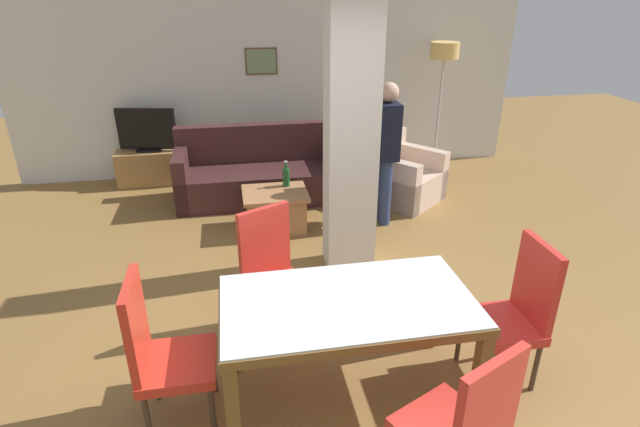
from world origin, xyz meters
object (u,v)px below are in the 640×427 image
at_px(armchair, 400,178).
at_px(floor_lamp, 444,62).
at_px(dining_chair_near_right, 463,425).
at_px(dining_chair_head_left, 161,350).
at_px(tv_screen, 147,130).
at_px(coffee_table, 276,210).
at_px(sofa, 260,175).
at_px(dining_chair_head_right, 516,309).
at_px(dining_chair_far_left, 274,271).
at_px(bottle, 286,176).
at_px(tv_stand, 152,167).
at_px(standing_person, 386,145).
at_px(dining_table, 347,321).

bearing_deg(armchair, floor_lamp, -169.91).
height_order(dining_chair_near_right, dining_chair_head_left, same).
bearing_deg(tv_screen, coffee_table, 143.05).
bearing_deg(sofa, floor_lamp, -166.76).
relative_size(dining_chair_near_right, dining_chair_head_right, 1.00).
bearing_deg(armchair, dining_chair_head_right, 46.10).
relative_size(armchair, floor_lamp, 0.64).
bearing_deg(coffee_table, sofa, 95.93).
distance_m(dining_chair_near_right, coffee_table, 3.58).
bearing_deg(dining_chair_far_left, dining_chair_near_right, 88.96).
relative_size(sofa, coffee_table, 2.93).
distance_m(bottle, tv_stand, 2.36).
relative_size(tv_stand, tv_screen, 1.17).
relative_size(armchair, standing_person, 0.72).
height_order(coffee_table, bottle, bottle).
relative_size(dining_chair_head_right, tv_stand, 1.13).
xyz_separation_m(sofa, coffee_table, (0.10, -0.98, -0.08)).
height_order(dining_chair_near_right, dining_chair_far_left, same).
relative_size(dining_chair_head_right, coffee_table, 1.44).
bearing_deg(sofa, dining_chair_head_left, 76.89).
height_order(dining_table, dining_chair_near_right, dining_chair_near_right).
bearing_deg(tv_stand, dining_chair_head_left, -82.13).
xyz_separation_m(tv_stand, standing_person, (2.82, -1.79, 0.70)).
bearing_deg(standing_person, tv_screen, 58.82).
xyz_separation_m(floor_lamp, standing_person, (-1.30, -1.63, -0.64)).
distance_m(dining_chair_far_left, tv_stand, 3.90).
bearing_deg(standing_person, floor_lamp, -37.40).
relative_size(armchair, tv_screen, 1.48).
distance_m(dining_chair_far_left, dining_chair_head_left, 1.10).
height_order(tv_stand, tv_screen, tv_screen).
height_order(dining_chair_far_left, armchair, dining_chair_far_left).
xyz_separation_m(bottle, tv_screen, (-1.71, 1.60, 0.20)).
bearing_deg(dining_chair_head_left, dining_table, 90.00).
bearing_deg(sofa, armchair, 167.48).
bearing_deg(standing_person, sofa, 54.82).
relative_size(tv_stand, standing_person, 0.57).
relative_size(bottle, standing_person, 0.18).
xyz_separation_m(dining_chair_head_left, armchair, (2.62, 3.24, -0.26)).
relative_size(dining_chair_far_left, standing_person, 0.64).
xyz_separation_m(coffee_table, tv_stand, (-1.56, 1.76, 0.01)).
xyz_separation_m(armchair, tv_screen, (-3.24, 1.18, 0.47)).
distance_m(dining_chair_head_right, standing_person, 2.66).
relative_size(dining_table, coffee_table, 2.20).
distance_m(dining_chair_head_right, tv_stand, 5.32).
relative_size(dining_chair_head_left, sofa, 0.49).
distance_m(dining_chair_far_left, sofa, 2.86).
bearing_deg(armchair, tv_stand, -58.83).
distance_m(armchair, bottle, 1.61).
bearing_deg(floor_lamp, bottle, -149.18).
relative_size(coffee_table, bottle, 2.41).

